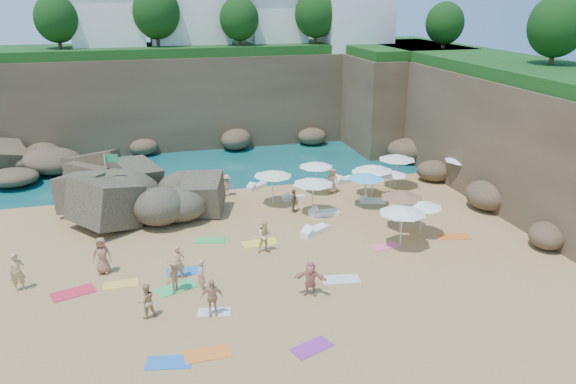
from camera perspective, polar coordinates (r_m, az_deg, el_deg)
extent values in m
plane|color=tan|center=(31.04, -2.13, -5.61)|extent=(120.00, 120.00, 0.00)
plane|color=#0C4751|center=(59.21, -8.78, 6.51)|extent=(120.00, 120.00, 0.00)
cube|color=brown|center=(53.82, -6.22, 9.66)|extent=(44.00, 8.00, 8.00)
cube|color=brown|center=(44.42, 20.01, 6.46)|extent=(8.00, 30.00, 8.00)
cube|color=brown|center=(53.56, 10.95, 9.37)|extent=(10.00, 12.00, 8.00)
cube|color=white|center=(53.46, -17.75, 16.10)|extent=(6.00, 5.00, 5.50)
cube|color=white|center=(54.66, -10.11, 17.28)|extent=(7.00, 6.00, 6.50)
cube|color=white|center=(55.06, -1.28, 16.80)|extent=(5.00, 5.00, 5.00)
cube|color=white|center=(55.26, 6.64, 17.21)|extent=(6.00, 6.00, 6.00)
sphere|color=#11380F|center=(51.74, -22.46, 15.99)|extent=(3.60, 3.60, 3.60)
sphere|color=#11380F|center=(51.45, -13.27, 17.34)|extent=(4.05, 4.05, 4.05)
sphere|color=#11380F|center=(51.26, -4.99, 17.13)|extent=(3.42, 3.42, 3.42)
sphere|color=#11380F|center=(52.96, 2.84, 17.60)|extent=(3.78, 3.78, 3.78)
sphere|color=#11380F|center=(50.23, 15.65, 16.18)|extent=(3.15, 3.15, 3.15)
sphere|color=#11380F|center=(40.94, 25.64, 14.96)|extent=(3.60, 3.60, 3.60)
cylinder|color=white|center=(59.46, -26.57, 7.68)|extent=(0.10, 0.10, 6.00)
cylinder|color=white|center=(59.18, -25.14, 7.85)|extent=(0.10, 0.10, 6.00)
cylinder|color=white|center=(58.94, -23.70, 8.01)|extent=(0.10, 0.10, 6.00)
cylinder|color=silver|center=(35.64, -17.83, 0.49)|extent=(0.08, 0.08, 4.23)
cube|color=#238E50|center=(35.10, -17.46, 3.29)|extent=(0.72, 0.26, 0.48)
cylinder|color=silver|center=(35.08, 2.55, -0.54)|extent=(0.07, 0.07, 2.28)
cone|color=white|center=(34.72, 2.57, 1.14)|extent=(2.56, 2.56, 0.39)
cylinder|color=silver|center=(36.68, -1.54, 0.35)|extent=(0.07, 0.07, 2.23)
cone|color=silver|center=(36.34, -1.56, 1.93)|extent=(2.51, 2.51, 0.38)
cylinder|color=silver|center=(38.64, 10.36, 0.72)|extent=(0.05, 0.05, 1.83)
cone|color=white|center=(38.37, 10.44, 1.95)|extent=(2.05, 2.05, 0.31)
cylinder|color=silver|center=(37.95, 8.59, 0.87)|extent=(0.07, 0.07, 2.32)
cone|color=white|center=(37.62, 8.67, 2.46)|extent=(2.60, 2.60, 0.40)
cylinder|color=silver|center=(38.94, 7.86, 1.01)|extent=(0.05, 0.05, 1.82)
cone|color=white|center=(38.67, 7.92, 2.23)|extent=(2.05, 2.05, 0.31)
cylinder|color=silver|center=(38.95, 2.83, 1.41)|extent=(0.06, 0.06, 2.12)
cone|color=white|center=(38.65, 2.86, 2.84)|extent=(2.38, 2.38, 0.36)
cylinder|color=silver|center=(33.56, 11.40, -1.94)|extent=(0.06, 0.06, 2.22)
cone|color=red|center=(33.19, 11.52, -0.25)|extent=(2.49, 2.49, 0.38)
cylinder|color=silver|center=(40.71, 10.92, 2.03)|extent=(0.07, 0.07, 2.33)
cone|color=silver|center=(40.39, 11.02, 3.53)|extent=(2.61, 2.61, 0.40)
cylinder|color=silver|center=(41.82, 17.19, 1.90)|extent=(0.07, 0.07, 2.23)
cone|color=white|center=(41.52, 17.33, 3.30)|extent=(2.51, 2.51, 0.38)
cylinder|color=silver|center=(31.13, 11.43, -3.63)|extent=(0.07, 0.07, 2.27)
cone|color=white|center=(30.73, 11.57, -1.78)|extent=(2.55, 2.55, 0.39)
cylinder|color=silver|center=(36.72, 7.92, 0.12)|extent=(0.06, 0.06, 2.16)
cone|color=#43AEE5|center=(36.40, 8.00, 1.65)|extent=(2.42, 2.42, 0.37)
cylinder|color=silver|center=(32.95, 13.38, -2.74)|extent=(0.06, 0.06, 1.97)
cone|color=white|center=(32.62, 13.51, -1.21)|extent=(2.21, 2.21, 0.34)
cube|color=white|center=(40.17, -3.20, 0.58)|extent=(1.69, 1.41, 0.26)
cube|color=silver|center=(37.89, 0.60, -0.60)|extent=(1.55, 0.55, 0.24)
cube|color=white|center=(41.48, 5.68, 1.17)|extent=(2.13, 1.52, 0.32)
cube|color=white|center=(35.31, 3.66, -2.15)|extent=(1.92, 0.71, 0.30)
cube|color=silver|center=(37.76, 8.56, -0.88)|extent=(1.80, 1.01, 0.27)
cube|color=white|center=(32.70, 2.76, -3.96)|extent=(1.97, 1.54, 0.30)
cube|color=blue|center=(22.65, -12.03, -16.57)|extent=(1.84, 1.16, 0.03)
cube|color=orange|center=(22.84, -8.16, -15.95)|extent=(1.82, 0.93, 0.03)
cube|color=#37C15E|center=(27.47, -11.30, -9.53)|extent=(2.13, 1.60, 0.03)
cube|color=yellow|center=(28.44, -16.63, -8.96)|extent=(1.66, 0.85, 0.03)
cube|color=silver|center=(25.34, -7.50, -12.00)|extent=(1.57, 1.01, 0.03)
cube|color=purple|center=(22.97, 2.43, -15.51)|extent=(1.86, 1.38, 0.03)
cube|color=red|center=(28.39, -20.99, -9.53)|extent=(2.14, 1.53, 0.03)
cube|color=blue|center=(28.91, -10.43, -7.92)|extent=(1.84, 0.95, 0.03)
cube|color=#F45F8F|center=(31.53, 9.78, -5.45)|extent=(1.63, 0.94, 0.03)
cube|color=orange|center=(33.64, 16.49, -4.36)|extent=(1.92, 1.23, 0.03)
cube|color=green|center=(32.07, -7.94, -4.90)|extent=(1.83, 1.21, 0.03)
cube|color=yellow|center=(31.50, -2.88, -5.19)|extent=(2.00, 1.09, 0.03)
cube|color=silver|center=(27.83, 5.38, -8.81)|extent=(1.91, 1.14, 0.03)
imported|color=tan|center=(29.23, -25.80, -7.34)|extent=(0.78, 0.62, 1.89)
imported|color=tan|center=(25.16, -14.20, -10.67)|extent=(0.89, 0.76, 1.58)
imported|color=tan|center=(38.64, -6.26, 0.69)|extent=(1.05, 0.68, 1.51)
imported|color=olive|center=(35.55, 0.57, -0.88)|extent=(0.80, 0.96, 1.53)
imported|color=tan|center=(39.12, 4.51, 1.15)|extent=(0.96, 0.73, 1.73)
imported|color=tan|center=(36.51, -19.36, -1.24)|extent=(1.76, 0.89, 1.82)
imported|color=tan|center=(26.59, -8.82, -8.42)|extent=(0.40, 0.61, 1.66)
imported|color=#A37451|center=(27.10, -11.28, -9.46)|extent=(1.94, 2.02, 0.46)
imported|color=tan|center=(25.08, -7.68, -11.86)|extent=(1.11, 1.75, 0.41)
imported|color=#99664C|center=(29.64, -18.23, -7.40)|extent=(1.22, 2.02, 0.50)
imported|color=tan|center=(26.36, 2.27, -9.96)|extent=(2.06, 2.12, 0.44)
imported|color=tan|center=(28.26, -11.00, -8.22)|extent=(0.78, 1.71, 0.40)
imported|color=#F9CB8E|center=(30.35, -2.30, -5.52)|extent=(0.97, 1.83, 0.67)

